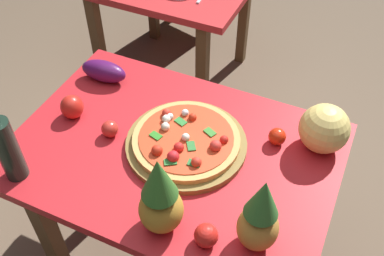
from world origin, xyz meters
name	(u,v)px	position (x,y,z in m)	size (l,w,h in m)	color
ground_plane	(178,250)	(0.00, 0.00, 0.00)	(10.00, 10.00, 0.00)	brown
display_table	(174,166)	(0.00, 0.00, 0.64)	(1.17, 0.82, 0.73)	brown
pizza_board	(186,144)	(0.04, 0.03, 0.74)	(0.44, 0.44, 0.03)	olive
pizza	(186,139)	(0.04, 0.03, 0.77)	(0.39, 0.39, 0.06)	#DDA156
wine_bottle	(7,148)	(-0.44, -0.32, 0.87)	(0.08, 0.08, 0.36)	black
pineapple_left	(160,198)	(0.11, -0.29, 0.87)	(0.14, 0.14, 0.31)	#B4852C
pineapple_right	(260,218)	(0.39, -0.23, 0.86)	(0.12, 0.12, 0.30)	#C28736
melon	(324,129)	(0.48, 0.24, 0.82)	(0.18, 0.18, 0.18)	#E9CC6C
bell_pepper	(72,107)	(-0.43, 0.00, 0.78)	(0.09, 0.09, 0.10)	red
eggplant	(104,71)	(-0.44, 0.24, 0.78)	(0.20, 0.09, 0.09)	#4C144F
tomato_beside_pepper	(277,137)	(0.33, 0.19, 0.76)	(0.06, 0.06, 0.06)	red
tomato_at_corner	(110,129)	(-0.25, -0.03, 0.76)	(0.06, 0.06, 0.06)	red
tomato_near_board	(206,235)	(0.26, -0.30, 0.77)	(0.08, 0.08, 0.08)	red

